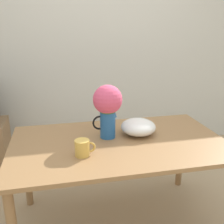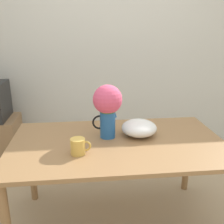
{
  "view_description": "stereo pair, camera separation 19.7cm",
  "coord_description": "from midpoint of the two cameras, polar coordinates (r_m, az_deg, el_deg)",
  "views": [
    {
      "loc": [
        -0.53,
        -1.51,
        1.56
      ],
      "look_at": [
        -0.13,
        0.33,
        0.94
      ],
      "focal_mm": 42.0,
      "sensor_mm": 36.0,
      "label": 1
    },
    {
      "loc": [
        -0.34,
        -1.54,
        1.56
      ],
      "look_at": [
        -0.13,
        0.33,
        0.94
      ],
      "focal_mm": 42.0,
      "sensor_mm": 36.0,
      "label": 2
    }
  ],
  "objects": [
    {
      "name": "flower_vase",
      "position": [
        1.95,
        1.91,
        1.48
      ],
      "size": [
        0.23,
        0.22,
        0.41
      ],
      "color": "#235B9E",
      "rests_on": "table"
    },
    {
      "name": "coffee_mug",
      "position": [
        1.76,
        -4.14,
        -7.54
      ],
      "size": [
        0.14,
        0.1,
        0.11
      ],
      "color": "gold",
      "rests_on": "table"
    },
    {
      "name": "table",
      "position": [
        2.0,
        4.1,
        -8.65
      ],
      "size": [
        1.59,
        0.94,
        0.74
      ],
      "color": "olive",
      "rests_on": "ground_plane"
    },
    {
      "name": "wall_back",
      "position": [
        3.28,
        1.38,
        13.62
      ],
      "size": [
        8.0,
        0.05,
        2.6
      ],
      "color": "silver",
      "rests_on": "ground_plane"
    },
    {
      "name": "white_bowl",
      "position": [
        2.07,
        8.64,
        -3.5
      ],
      "size": [
        0.28,
        0.28,
        0.12
      ],
      "color": "white",
      "rests_on": "table"
    }
  ]
}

